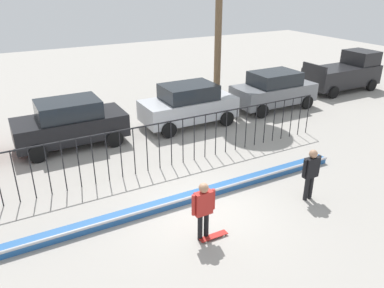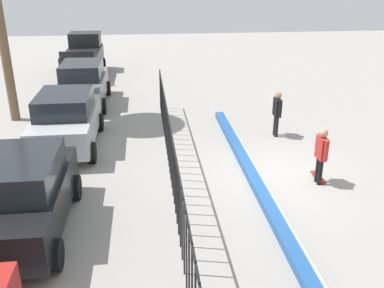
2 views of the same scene
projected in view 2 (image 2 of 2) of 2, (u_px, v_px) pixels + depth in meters
The scene contains 10 objects.
ground_plane at pixel (274, 175), 12.89m from camera, with size 60.00×60.00×0.00m, color #9E9991.
bowl_coping_ledge at pixel (252, 172), 12.77m from camera, with size 11.00×0.40×0.27m.
perimeter_fence at pixel (170, 146), 12.16m from camera, with size 14.04×0.04×1.73m.
skateboarder at pixel (321, 151), 12.02m from camera, with size 0.67×0.25×1.66m.
skateboard at pixel (318, 177), 12.62m from camera, with size 0.80×0.20×0.07m.
camera_operator at pixel (277, 110), 15.50m from camera, with size 0.67×0.25×1.67m.
parked_car_black at pixel (21, 195), 9.74m from camera, with size 4.30×2.12×1.90m.
parked_car_silver at pixel (66, 120), 14.57m from camera, with size 4.30×2.12×1.90m.
parked_car_gray at pixel (83, 83), 19.15m from camera, with size 4.30×2.12×1.90m.
pickup_truck at pixel (84, 57), 24.51m from camera, with size 4.70×2.12×2.24m.
Camera 2 is at (-11.23, 3.72, 5.75)m, focal length 40.21 mm.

